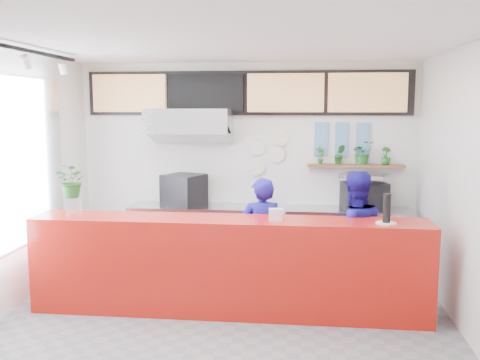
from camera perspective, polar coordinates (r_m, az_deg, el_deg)
The scene contains 43 objects.
floor at distance 5.99m, azimuth -1.77°, elevation -15.27°, with size 5.00×5.00×0.00m, color slate.
ceiling at distance 5.55m, azimuth -1.90°, elevation 14.53°, with size 5.00×5.00×0.00m, color silver.
wall_back at distance 8.04m, azimuth 0.74°, elevation 1.74°, with size 5.00×5.00×0.00m, color white.
wall_right at distance 5.78m, azimuth 23.53°, elevation -1.30°, with size 5.00×5.00×0.00m, color white.
service_counter at distance 6.18m, azimuth -1.25°, elevation -9.13°, with size 4.50×0.60×1.10m, color #AD140C.
cream_band at distance 7.99m, azimuth 0.75°, elevation 9.60°, with size 5.00×0.02×0.80m, color beige.
prep_bench at distance 8.05m, azimuth -5.19°, elevation -5.88°, with size 1.80×0.60×0.90m, color #B2B5BA.
panini_oven at distance 7.94m, azimuth -5.99°, elevation -1.07°, with size 0.51×0.51×0.46m, color black.
extraction_hood at distance 7.77m, azimuth -5.42°, elevation 6.30°, with size 1.20×0.70×0.35m, color #B2B5BA.
hood_lip at distance 7.78m, azimuth -5.40°, elevation 4.83°, with size 1.20×0.70×0.08m, color #B2B5BA.
right_bench at distance 7.92m, azimuth 11.44°, elevation -6.23°, with size 1.80×0.60×0.90m, color #B2B5BA.
espresso_machine at distance 7.81m, azimuth 13.11°, elevation -1.66°, with size 0.60×0.43×0.38m, color black.
espresso_tray at distance 7.77m, azimuth 13.18°, elevation 0.42°, with size 0.63×0.43×0.06m, color #A2A4A9.
herb_shelf at distance 7.94m, azimuth 12.24°, elevation 1.49°, with size 1.40×0.18×0.04m, color brown.
menu_board_far_left at distance 8.24m, azimuth -11.68°, elevation 9.04°, with size 1.10×0.10×0.55m, color tan.
menu_board_mid_left at distance 7.96m, azimuth -3.61°, elevation 9.23°, with size 1.10×0.10×0.55m, color black.
menu_board_mid_right at distance 7.84m, azimuth 4.87°, elevation 9.24°, with size 1.10×0.10×0.55m, color tan.
menu_board_far_right at distance 7.89m, azimuth 13.42°, elevation 9.05°, with size 1.10×0.10×0.55m, color tan.
soffit at distance 7.96m, azimuth 0.73°, elevation 9.25°, with size 4.80×0.04×0.65m, color black.
window_pane at distance 6.65m, azimuth -23.01°, elevation 1.58°, with size 0.04×2.20×1.90m, color silver.
window_frame at distance 6.64m, azimuth -22.86°, elevation 1.58°, with size 0.03×2.30×2.00m, color #B2B5BA.
track_rail at distance 6.21m, azimuth -21.97°, elevation 12.71°, with size 0.05×2.40×0.04m, color black.
dec_plate_a at distance 7.97m, azimuth 1.80°, elevation 3.49°, with size 0.24×0.24×0.03m, color silver.
dec_plate_b at distance 7.96m, azimuth 3.95°, elevation 2.75°, with size 0.24×0.24×0.03m, color silver.
dec_plate_c at distance 8.00m, azimuth 1.79°, elevation 1.35°, with size 0.24×0.24×0.03m, color silver.
dec_plate_d at distance 7.94m, azimuth 4.33°, elevation 4.54°, with size 0.24×0.24×0.03m, color silver.
photo_frame_a at distance 7.95m, azimuth 8.68°, elevation 5.20°, with size 0.20×0.02×0.25m, color #598CBF.
photo_frame_b at distance 7.97m, azimuth 10.85°, elevation 5.15°, with size 0.20×0.02×0.25m, color #598CBF.
photo_frame_c at distance 7.99m, azimuth 13.00°, elevation 5.10°, with size 0.20×0.02×0.25m, color #598CBF.
photo_frame_d at distance 7.96m, azimuth 8.65°, elevation 3.40°, with size 0.20×0.02×0.25m, color #598CBF.
photo_frame_e at distance 7.98m, azimuth 10.80°, elevation 3.36°, with size 0.20×0.02×0.25m, color #598CBF.
photo_frame_f at distance 8.01m, azimuth 12.95°, elevation 3.32°, with size 0.20×0.02×0.25m, color #598CBF.
staff_center at distance 6.62m, azimuth 2.32°, elevation -6.19°, with size 0.55×0.36×1.50m, color navy.
staff_right at distance 6.56m, azimuth 12.02°, elevation -6.04°, with size 0.78×0.61×1.60m, color navy.
herb_a at distance 7.89m, azimuth 8.55°, elevation 2.62°, with size 0.13×0.09×0.26m, color #215C20.
herb_b at distance 7.91m, azimuth 10.57°, elevation 2.70°, with size 0.16×0.13×0.29m, color #215C20.
herb_c at distance 7.93m, azimuth 12.93°, elevation 2.85°, with size 0.31×0.27×0.34m, color #215C20.
herb_d at distance 7.98m, azimuth 15.29°, elevation 2.50°, with size 0.15×0.13×0.26m, color #215C20.
glass_vase at distance 6.42m, azimuth -17.32°, elevation -2.80°, with size 0.17×0.17×0.21m, color silver.
basil_vase at distance 6.38m, azimuth -17.44°, elevation -0.08°, with size 0.35×0.30×0.39m, color #215C20.
napkin_holder at distance 5.94m, azimuth 3.84°, elevation -3.70°, with size 0.15×0.10×0.13m, color silver.
white_plate at distance 5.97m, azimuth 15.33°, elevation -4.47°, with size 0.22×0.22×0.02m, color silver.
pepper_mill at distance 5.94m, azimuth 15.39°, elevation -2.91°, with size 0.08×0.08×0.32m, color black.
Camera 1 is at (0.80, -5.46, 2.35)m, focal length 40.00 mm.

